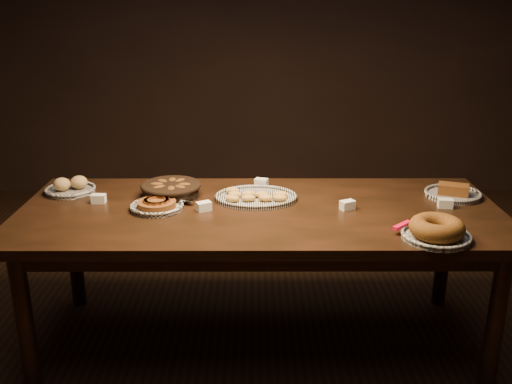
{
  "coord_description": "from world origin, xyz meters",
  "views": [
    {
      "loc": [
        -0.03,
        -2.66,
        1.74
      ],
      "look_at": [
        -0.02,
        0.05,
        0.82
      ],
      "focal_mm": 40.0,
      "sensor_mm": 36.0,
      "label": 1
    }
  ],
  "objects_px": {
    "madeleine_platter": "(255,197)",
    "apple_tart_plate": "(157,205)",
    "buffet_table": "(260,222)",
    "bundt_cake_plate": "(436,230)"
  },
  "relations": [
    {
      "from": "apple_tart_plate",
      "to": "buffet_table",
      "type": "bearing_deg",
      "value": 11.69
    },
    {
      "from": "apple_tart_plate",
      "to": "madeleine_platter",
      "type": "relative_size",
      "value": 0.75
    },
    {
      "from": "buffet_table",
      "to": "apple_tart_plate",
      "type": "xyz_separation_m",
      "value": [
        -0.51,
        -0.01,
        0.09
      ]
    },
    {
      "from": "buffet_table",
      "to": "apple_tart_plate",
      "type": "height_order",
      "value": "apple_tart_plate"
    },
    {
      "from": "madeleine_platter",
      "to": "apple_tart_plate",
      "type": "bearing_deg",
      "value": -140.9
    },
    {
      "from": "apple_tart_plate",
      "to": "madeleine_platter",
      "type": "height_order",
      "value": "apple_tart_plate"
    },
    {
      "from": "madeleine_platter",
      "to": "bundt_cake_plate",
      "type": "bearing_deg",
      "value": -9.21
    },
    {
      "from": "madeleine_platter",
      "to": "buffet_table",
      "type": "bearing_deg",
      "value": -56.45
    },
    {
      "from": "madeleine_platter",
      "to": "bundt_cake_plate",
      "type": "relative_size",
      "value": 1.07
    },
    {
      "from": "buffet_table",
      "to": "apple_tart_plate",
      "type": "bearing_deg",
      "value": -179.39
    }
  ]
}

